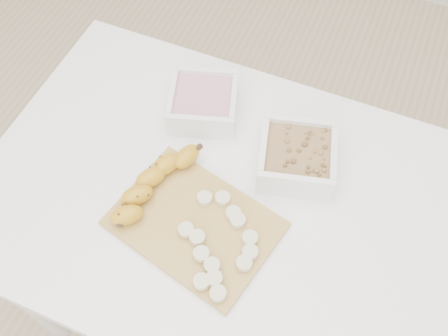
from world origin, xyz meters
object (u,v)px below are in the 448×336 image
at_px(cutting_board, 195,224).
at_px(banana, 153,184).
at_px(bowl_granola, 297,157).
at_px(table, 219,215).
at_px(bowl_yogurt, 203,103).

bearing_deg(cutting_board, banana, 161.56).
height_order(bowl_granola, banana, bowl_granola).
bearing_deg(table, bowl_yogurt, 121.96).
relative_size(bowl_yogurt, cutting_board, 0.60).
bearing_deg(banana, table, 49.30).
height_order(cutting_board, banana, banana).
height_order(bowl_yogurt, cutting_board, bowl_yogurt).
distance_m(table, bowl_yogurt, 0.25).
bearing_deg(cutting_board, bowl_yogurt, 110.36).
distance_m(bowl_yogurt, bowl_granola, 0.24).
height_order(bowl_yogurt, bowl_granola, bowl_granola).
xyz_separation_m(table, bowl_yogurt, (-0.11, 0.18, 0.13)).
distance_m(bowl_yogurt, cutting_board, 0.29).
bearing_deg(cutting_board, table, 79.23).
bearing_deg(table, banana, -159.10).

